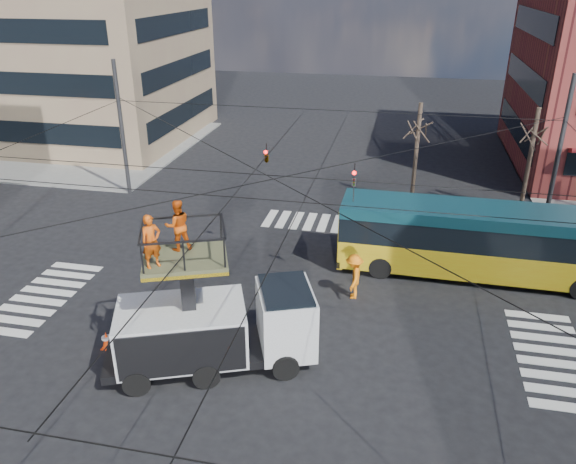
{
  "coord_description": "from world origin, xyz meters",
  "views": [
    {
      "loc": [
        4.24,
        -17.72,
        12.24
      ],
      "look_at": [
        -0.05,
        2.61,
        2.72
      ],
      "focal_mm": 35.0,
      "sensor_mm": 36.0,
      "label": 1
    }
  ],
  "objects_px": {
    "flagger": "(354,276)",
    "traffic_cone": "(107,340)",
    "city_bus": "(487,241)",
    "worker_ground": "(147,330)",
    "utility_truck": "(215,314)"
  },
  "relations": [
    {
      "from": "utility_truck",
      "to": "flagger",
      "type": "distance_m",
      "value": 6.85
    },
    {
      "from": "city_bus",
      "to": "worker_ground",
      "type": "xyz_separation_m",
      "value": [
        -12.15,
        -8.32,
        -0.77
      ]
    },
    {
      "from": "city_bus",
      "to": "worker_ground",
      "type": "bearing_deg",
      "value": -144.83
    },
    {
      "from": "worker_ground",
      "to": "flagger",
      "type": "xyz_separation_m",
      "value": [
        6.7,
        5.3,
        0.02
      ]
    },
    {
      "from": "utility_truck",
      "to": "traffic_cone",
      "type": "height_order",
      "value": "utility_truck"
    },
    {
      "from": "traffic_cone",
      "to": "worker_ground",
      "type": "xyz_separation_m",
      "value": [
        1.6,
        0.06,
        0.62
      ]
    },
    {
      "from": "city_bus",
      "to": "traffic_cone",
      "type": "relative_size",
      "value": 18.82
    },
    {
      "from": "flagger",
      "to": "traffic_cone",
      "type": "bearing_deg",
      "value": -57.8
    },
    {
      "from": "utility_truck",
      "to": "worker_ground",
      "type": "bearing_deg",
      "value": 157.11
    },
    {
      "from": "city_bus",
      "to": "traffic_cone",
      "type": "xyz_separation_m",
      "value": [
        -13.74,
        -8.38,
        -1.39
      ]
    },
    {
      "from": "utility_truck",
      "to": "worker_ground",
      "type": "height_order",
      "value": "utility_truck"
    },
    {
      "from": "traffic_cone",
      "to": "flagger",
      "type": "relative_size",
      "value": 0.35
    },
    {
      "from": "utility_truck",
      "to": "flagger",
      "type": "bearing_deg",
      "value": 31.14
    },
    {
      "from": "city_bus",
      "to": "traffic_cone",
      "type": "height_order",
      "value": "city_bus"
    },
    {
      "from": "utility_truck",
      "to": "traffic_cone",
      "type": "xyz_separation_m",
      "value": [
        -4.16,
        0.01,
        -1.65
      ]
    }
  ]
}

